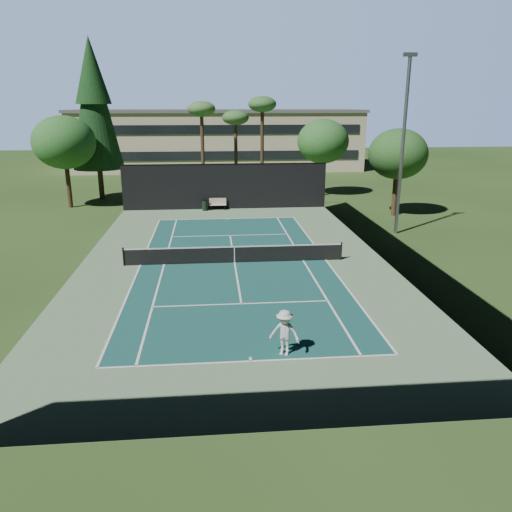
# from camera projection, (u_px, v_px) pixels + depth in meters

# --- Properties ---
(ground) EXTENTS (160.00, 160.00, 0.00)m
(ground) POSITION_uv_depth(u_px,v_px,m) (235.00, 263.00, 29.44)
(ground) COLOR #29481B
(ground) RESTS_ON ground
(apron_slab) EXTENTS (18.00, 32.00, 0.01)m
(apron_slab) POSITION_uv_depth(u_px,v_px,m) (235.00, 263.00, 29.44)
(apron_slab) COLOR #65875E
(apron_slab) RESTS_ON ground
(court_surface) EXTENTS (10.97, 23.77, 0.01)m
(court_surface) POSITION_uv_depth(u_px,v_px,m) (235.00, 263.00, 29.44)
(court_surface) COLOR #184E49
(court_surface) RESTS_ON ground
(court_lines) EXTENTS (11.07, 23.87, 0.01)m
(court_lines) POSITION_uv_depth(u_px,v_px,m) (235.00, 262.00, 29.43)
(court_lines) COLOR white
(court_lines) RESTS_ON ground
(tennis_net) EXTENTS (12.90, 0.10, 1.10)m
(tennis_net) POSITION_uv_depth(u_px,v_px,m) (234.00, 254.00, 29.28)
(tennis_net) COLOR black
(tennis_net) RESTS_ON ground
(fence) EXTENTS (18.04, 32.05, 4.03)m
(fence) POSITION_uv_depth(u_px,v_px,m) (234.00, 230.00, 28.92)
(fence) COLOR black
(fence) RESTS_ON ground
(player) EXTENTS (1.32, 1.08, 1.78)m
(player) POSITION_uv_depth(u_px,v_px,m) (285.00, 333.00, 18.38)
(player) COLOR silver
(player) RESTS_ON ground
(tennis_ball_a) EXTENTS (0.08, 0.08, 0.08)m
(tennis_ball_a) POSITION_uv_depth(u_px,v_px,m) (106.00, 341.00, 19.58)
(tennis_ball_a) COLOR #D2DC32
(tennis_ball_a) RESTS_ON ground
(tennis_ball_b) EXTENTS (0.07, 0.07, 0.07)m
(tennis_ball_b) POSITION_uv_depth(u_px,v_px,m) (185.00, 253.00, 31.30)
(tennis_ball_b) COLOR #E3EF36
(tennis_ball_b) RESTS_ON ground
(tennis_ball_c) EXTENTS (0.07, 0.07, 0.07)m
(tennis_ball_c) POSITION_uv_depth(u_px,v_px,m) (251.00, 245.00, 33.06)
(tennis_ball_c) COLOR #BFD931
(tennis_ball_c) RESTS_ON ground
(tennis_ball_d) EXTENTS (0.07, 0.07, 0.07)m
(tennis_ball_d) POSITION_uv_depth(u_px,v_px,m) (150.00, 243.00, 33.59)
(tennis_ball_d) COLOR #CDEB35
(tennis_ball_d) RESTS_ON ground
(park_bench) EXTENTS (1.50, 0.45, 1.02)m
(park_bench) POSITION_uv_depth(u_px,v_px,m) (218.00, 204.00, 44.20)
(park_bench) COLOR beige
(park_bench) RESTS_ON ground
(trash_bin) EXTENTS (0.56, 0.56, 0.95)m
(trash_bin) POSITION_uv_depth(u_px,v_px,m) (205.00, 205.00, 43.84)
(trash_bin) COLOR black
(trash_bin) RESTS_ON ground
(pine_tree) EXTENTS (4.80, 4.80, 15.00)m
(pine_tree) POSITION_uv_depth(u_px,v_px,m) (93.00, 98.00, 46.58)
(pine_tree) COLOR #43311C
(pine_tree) RESTS_ON ground
(palm_a) EXTENTS (2.80, 2.80, 9.32)m
(palm_a) POSITION_uv_depth(u_px,v_px,m) (202.00, 113.00, 49.75)
(palm_a) COLOR #4E3221
(palm_a) RESTS_ON ground
(palm_b) EXTENTS (2.80, 2.80, 8.42)m
(palm_b) POSITION_uv_depth(u_px,v_px,m) (236.00, 121.00, 52.20)
(palm_b) COLOR #4C3220
(palm_b) RESTS_ON ground
(palm_c) EXTENTS (2.80, 2.80, 9.77)m
(palm_c) POSITION_uv_depth(u_px,v_px,m) (262.00, 108.00, 49.20)
(palm_c) COLOR #432E1C
(palm_c) RESTS_ON ground
(decid_tree_a) EXTENTS (5.12, 5.12, 7.62)m
(decid_tree_a) POSITION_uv_depth(u_px,v_px,m) (323.00, 142.00, 49.69)
(decid_tree_a) COLOR #4B3220
(decid_tree_a) RESTS_ON ground
(decid_tree_b) EXTENTS (4.80, 4.80, 7.14)m
(decid_tree_b) POSITION_uv_depth(u_px,v_px,m) (398.00, 154.00, 40.61)
(decid_tree_b) COLOR #4D3821
(decid_tree_b) RESTS_ON ground
(decid_tree_c) EXTENTS (5.44, 5.44, 8.09)m
(decid_tree_c) POSITION_uv_depth(u_px,v_px,m) (64.00, 143.00, 43.69)
(decid_tree_c) COLOR #4B2E20
(decid_tree_c) RESTS_ON ground
(campus_building) EXTENTS (40.50, 12.50, 8.30)m
(campus_building) POSITION_uv_depth(u_px,v_px,m) (218.00, 139.00, 72.03)
(campus_building) COLOR beige
(campus_building) RESTS_ON ground
(light_pole) EXTENTS (0.90, 0.25, 12.22)m
(light_pole) POSITION_uv_depth(u_px,v_px,m) (403.00, 142.00, 34.32)
(light_pole) COLOR gray
(light_pole) RESTS_ON ground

